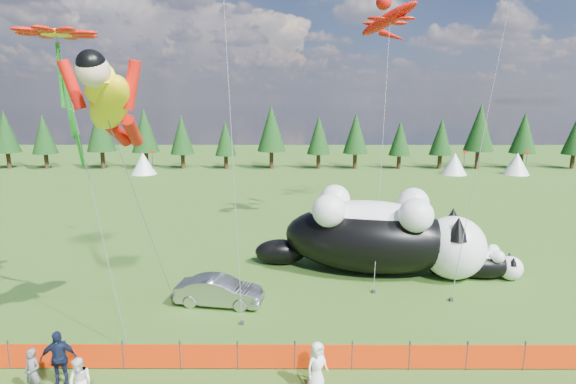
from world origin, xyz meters
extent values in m
plane|color=#14390A|center=(0.00, 0.00, 0.00)|extent=(160.00, 160.00, 0.00)
cylinder|color=#262626|center=(-9.00, -3.00, 0.55)|extent=(0.06, 0.06, 1.10)
cylinder|color=#262626|center=(-7.00, -3.00, 0.55)|extent=(0.06, 0.06, 1.10)
cylinder|color=#262626|center=(-5.00, -3.00, 0.55)|extent=(0.06, 0.06, 1.10)
cylinder|color=#262626|center=(-3.00, -3.00, 0.55)|extent=(0.06, 0.06, 1.10)
cylinder|color=#262626|center=(-1.00, -3.00, 0.55)|extent=(0.06, 0.06, 1.10)
cylinder|color=#262626|center=(1.00, -3.00, 0.55)|extent=(0.06, 0.06, 1.10)
cylinder|color=#262626|center=(3.00, -3.00, 0.55)|extent=(0.06, 0.06, 1.10)
cylinder|color=#262626|center=(5.00, -3.00, 0.55)|extent=(0.06, 0.06, 1.10)
cylinder|color=#262626|center=(7.00, -3.00, 0.55)|extent=(0.06, 0.06, 1.10)
cylinder|color=#262626|center=(9.00, -3.00, 0.55)|extent=(0.06, 0.06, 1.10)
cube|color=red|center=(-8.00, -3.00, 0.50)|extent=(2.00, 0.04, 0.90)
cube|color=red|center=(-6.00, -3.00, 0.50)|extent=(2.00, 0.04, 0.90)
cube|color=red|center=(-4.00, -3.00, 0.50)|extent=(2.00, 0.04, 0.90)
cube|color=red|center=(-2.00, -3.00, 0.50)|extent=(2.00, 0.04, 0.90)
cube|color=red|center=(0.00, -3.00, 0.50)|extent=(2.00, 0.04, 0.90)
cube|color=red|center=(2.00, -3.00, 0.50)|extent=(2.00, 0.04, 0.90)
cube|color=red|center=(4.00, -3.00, 0.50)|extent=(2.00, 0.04, 0.90)
cube|color=red|center=(6.00, -3.00, 0.50)|extent=(2.00, 0.04, 0.90)
cube|color=red|center=(8.00, -3.00, 0.50)|extent=(2.00, 0.04, 0.90)
cube|color=red|center=(10.00, -3.00, 0.50)|extent=(2.00, 0.04, 0.90)
ellipsoid|color=black|center=(5.19, 6.38, 1.88)|extent=(10.12, 6.30, 3.76)
ellipsoid|color=white|center=(5.19, 6.38, 2.82)|extent=(7.61, 4.58, 2.30)
sphere|color=white|center=(9.48, 5.44, 1.67)|extent=(3.34, 3.34, 3.34)
sphere|color=#F45F65|center=(10.87, 5.14, 1.67)|extent=(0.47, 0.47, 0.47)
ellipsoid|color=black|center=(0.30, 7.46, 0.73)|extent=(3.17, 2.05, 1.46)
cone|color=black|center=(9.27, 4.46, 3.01)|extent=(1.17, 1.17, 1.17)
cone|color=black|center=(9.69, 6.42, 3.01)|extent=(1.17, 1.17, 1.17)
sphere|color=white|center=(7.73, 7.22, 3.66)|extent=(1.75, 1.75, 1.75)
sphere|color=white|center=(7.15, 4.56, 3.66)|extent=(1.75, 1.75, 1.75)
sphere|color=white|center=(3.45, 8.16, 3.66)|extent=(1.75, 1.75, 1.75)
sphere|color=white|center=(2.86, 5.50, 3.66)|extent=(1.75, 1.75, 1.75)
ellipsoid|color=black|center=(10.82, 5.48, 0.71)|extent=(3.81, 2.28, 1.42)
ellipsoid|color=white|center=(10.82, 5.48, 1.07)|extent=(2.86, 1.66, 0.87)
sphere|color=white|center=(12.45, 5.18, 0.63)|extent=(1.27, 1.27, 1.27)
sphere|color=#F45F65|center=(12.98, 5.08, 0.63)|extent=(0.18, 0.18, 0.18)
ellipsoid|color=black|center=(8.95, 5.83, 0.28)|extent=(1.19, 0.75, 0.55)
cone|color=black|center=(12.39, 4.81, 1.14)|extent=(0.44, 0.44, 0.44)
cone|color=black|center=(12.52, 5.55, 1.14)|extent=(0.44, 0.44, 0.44)
sphere|color=white|center=(11.77, 5.83, 1.39)|extent=(0.66, 0.66, 0.66)
sphere|color=white|center=(11.58, 4.82, 1.39)|extent=(0.66, 0.66, 0.66)
sphere|color=white|center=(10.14, 6.13, 1.39)|extent=(0.66, 0.66, 0.66)
sphere|color=white|center=(9.95, 5.12, 1.39)|extent=(0.66, 0.66, 0.66)
imported|color=#A7A7AC|center=(-2.42, 2.14, 0.66)|extent=(4.15, 1.97, 1.31)
imported|color=slate|center=(-7.34, -4.42, 0.80)|extent=(0.67, 0.54, 1.59)
imported|color=white|center=(-5.61, -4.91, 0.79)|extent=(0.86, 0.65, 1.57)
imported|color=black|center=(-6.76, -3.92, 0.97)|extent=(1.22, 0.77, 1.94)
imported|color=white|center=(1.71, -4.03, 0.81)|extent=(0.94, 0.89, 1.62)
cylinder|color=#595959|center=(-5.15, 0.80, 4.65)|extent=(0.03, 0.03, 9.85)
cube|color=#262626|center=(-4.78, 2.78, 0.08)|extent=(0.15, 0.15, 0.16)
cylinder|color=#595959|center=(6.20, 9.00, 7.40)|extent=(0.03, 0.03, 18.45)
cube|color=#262626|center=(4.95, 3.43, 0.08)|extent=(0.15, 0.15, 0.16)
cylinder|color=#595959|center=(-6.75, -0.43, 5.98)|extent=(0.03, 0.03, 12.24)
cube|color=#262626|center=(-5.37, -1.66, 0.08)|extent=(0.15, 0.15, 0.16)
cube|color=#17831B|center=(-8.13, 0.80, 9.00)|extent=(0.23, 0.23, 4.95)
cylinder|color=#595959|center=(-1.86, 3.22, 8.90)|extent=(0.03, 0.03, 18.55)
cube|color=#262626|center=(-1.18, 0.23, 0.08)|extent=(0.15, 0.15, 0.16)
cylinder|color=#595959|center=(11.24, 5.90, 11.96)|extent=(0.03, 0.03, 25.20)
cube|color=#262626|center=(8.44, 2.52, 0.08)|extent=(0.15, 0.15, 0.16)
camera|label=1|loc=(0.81, -17.21, 9.24)|focal=28.00mm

